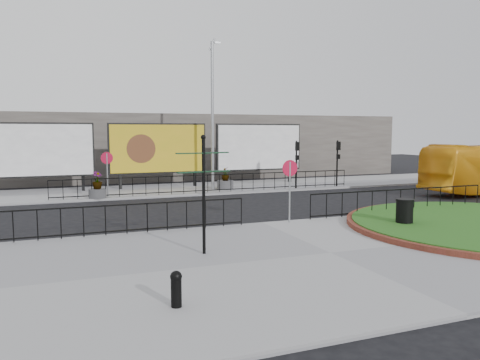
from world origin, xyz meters
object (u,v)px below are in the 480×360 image
fingerpost_sign (204,183)px  planter_a (97,188)px  billboard_mid (158,149)px  litter_bin (404,213)px  planter_c (225,182)px  bollard (176,287)px  lamp_post (212,113)px

fingerpost_sign → planter_a: bearing=96.0°
billboard_mid → litter_bin: (5.95, -15.92, -1.92)m
fingerpost_sign → planter_c: size_ratio=2.55×
bollard → planter_c: planter_c is taller
billboard_mid → lamp_post: lamp_post is taller
bollard → fingerpost_sign: bearing=65.5°
planter_c → bollard: bearing=-112.3°
billboard_mid → litter_bin: billboard_mid is taller
lamp_post → planter_c: 4.34m
lamp_post → bollard: size_ratio=12.19×
billboard_mid → planter_c: bearing=-32.2°
bollard → billboard_mid: bearing=79.6°
bollard → planter_a: size_ratio=0.52×
billboard_mid → planter_a: bearing=-138.5°
bollard → planter_a: bearing=90.9°
lamp_post → planter_c: size_ratio=6.76×
fingerpost_sign → litter_bin: bearing=2.8°
planter_a → lamp_post: bearing=12.8°
bollard → planter_a: (-0.28, 16.96, 0.11)m
planter_c → litter_bin: bearing=-80.6°
lamp_post → litter_bin: size_ratio=8.39×
fingerpost_sign → planter_c: 15.56m
lamp_post → planter_a: 8.35m
lamp_post → planter_a: (-7.05, -1.60, -4.18)m
lamp_post → planter_c: bearing=-27.2°
lamp_post → fingerpost_sign: size_ratio=2.65×
bollard → litter_bin: 10.76m
lamp_post → fingerpost_sign: lamp_post is taller
lamp_post → litter_bin: 14.85m
planter_a → billboard_mid: bearing=41.5°
billboard_mid → planter_c: (3.70, -2.33, -2.04)m
fingerpost_sign → litter_bin: fingerpost_sign is taller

